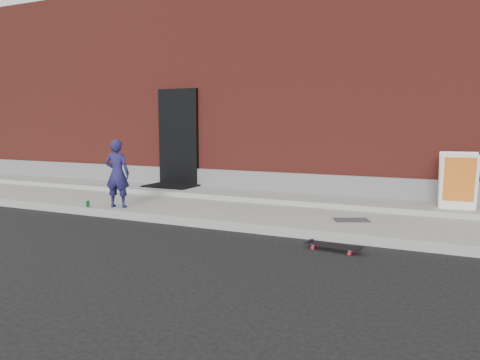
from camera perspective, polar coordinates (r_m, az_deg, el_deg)
The scene contains 10 objects.
ground at distance 7.63m, azimuth -2.78°, elevation -6.07°, with size 80.00×80.00×0.00m, color black.
sidewalk at distance 8.94m, azimuth 1.73°, elevation -3.64°, with size 20.00×3.00×0.15m, color gray.
apron at distance 9.74m, azimuth 3.83°, elevation -2.03°, with size 20.00×1.20×0.10m, color gray.
building at distance 14.02m, azimuth 10.84°, elevation 10.01°, with size 20.00×8.10×5.00m.
child at distance 8.99m, azimuth -14.74°, elevation 0.76°, with size 0.46×0.30×1.27m, color #1E1B4B.
skateboard at distance 6.49m, azimuth 11.27°, elevation -7.87°, with size 0.77×0.29×0.08m.
pizza_sign at distance 8.84m, azimuth 25.04°, elevation -0.04°, with size 0.65×0.74×0.98m.
soda_can at distance 9.22m, azimuth -18.05°, elevation -2.81°, with size 0.06×0.06×0.12m, color #1B8A38.
doormat at distance 11.07m, azimuth -8.24°, elevation -0.66°, with size 1.15×0.93×0.03m, color black.
utility_plate at distance 7.78m, azimuth 13.43°, elevation -4.79°, with size 0.55×0.35×0.02m, color #58585D.
Camera 1 is at (3.48, -6.57, 1.71)m, focal length 35.00 mm.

